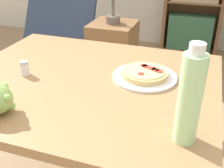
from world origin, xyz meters
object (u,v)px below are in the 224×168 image
object	(u,v)px
pizza_on_plate	(145,75)
side_table	(113,61)
salt_shaker	(25,68)
lounge_chair_near	(57,54)
drink_bottle	(190,98)

from	to	relation	value
pizza_on_plate	side_table	xyz separation A→B (m)	(-0.47, 0.99, -0.42)
pizza_on_plate	side_table	size ratio (longest dim) A/B	0.41
salt_shaker	lounge_chair_near	bearing A→B (deg)	114.82
drink_bottle	side_table	xyz separation A→B (m)	(-0.66, 1.33, -0.54)
pizza_on_plate	lounge_chair_near	distance (m)	1.55
pizza_on_plate	lounge_chair_near	bearing A→B (deg)	134.01
drink_bottle	lounge_chair_near	xyz separation A→B (m)	(-1.22, 1.41, -0.58)
pizza_on_plate	salt_shaker	distance (m)	0.49
lounge_chair_near	salt_shaker	bearing A→B (deg)	-74.02
lounge_chair_near	side_table	xyz separation A→B (m)	(0.56, -0.07, 0.03)
salt_shaker	lounge_chair_near	distance (m)	1.40
lounge_chair_near	drink_bottle	bearing A→B (deg)	-57.90
salt_shaker	lounge_chair_near	size ratio (longest dim) A/B	0.07
salt_shaker	pizza_on_plate	bearing A→B (deg)	15.63
salt_shaker	side_table	world-z (taller)	salt_shaker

